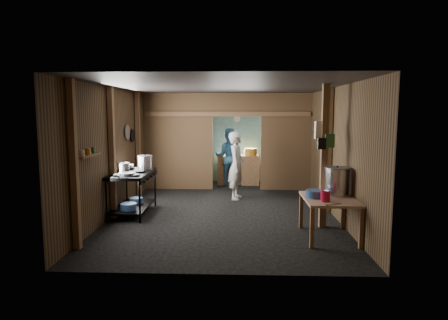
{
  "coord_description": "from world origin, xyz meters",
  "views": [
    {
      "loc": [
        0.32,
        -8.4,
        2.11
      ],
      "look_at": [
        0.0,
        -0.2,
        1.1
      ],
      "focal_mm": 31.54,
      "sensor_mm": 36.0,
      "label": 1
    }
  ],
  "objects_px": {
    "pink_bucket": "(325,196)",
    "cook": "(237,166)",
    "gas_range": "(133,193)",
    "prep_table": "(329,218)",
    "yellow_tub": "(250,152)",
    "stock_pot": "(337,182)",
    "stove_pot_large": "(145,163)"
  },
  "relations": [
    {
      "from": "pink_bucket",
      "to": "cook",
      "type": "bearing_deg",
      "value": 114.27
    },
    {
      "from": "gas_range",
      "to": "cook",
      "type": "xyz_separation_m",
      "value": [
        2.14,
        1.52,
        0.38
      ]
    },
    {
      "from": "gas_range",
      "to": "prep_table",
      "type": "distance_m",
      "value": 3.97
    },
    {
      "from": "pink_bucket",
      "to": "yellow_tub",
      "type": "distance_m",
      "value": 5.24
    },
    {
      "from": "yellow_tub",
      "to": "prep_table",
      "type": "bearing_deg",
      "value": -76.29
    },
    {
      "from": "cook",
      "to": "stock_pot",
      "type": "bearing_deg",
      "value": -138.0
    },
    {
      "from": "yellow_tub",
      "to": "cook",
      "type": "distance_m",
      "value": 1.98
    },
    {
      "from": "stove_pot_large",
      "to": "yellow_tub",
      "type": "relative_size",
      "value": 0.86
    },
    {
      "from": "prep_table",
      "to": "yellow_tub",
      "type": "relative_size",
      "value": 3.1
    },
    {
      "from": "pink_bucket",
      "to": "stock_pot",
      "type": "bearing_deg",
      "value": 59.81
    },
    {
      "from": "stove_pot_large",
      "to": "pink_bucket",
      "type": "bearing_deg",
      "value": -31.86
    },
    {
      "from": "prep_table",
      "to": "stock_pot",
      "type": "distance_m",
      "value": 0.65
    },
    {
      "from": "gas_range",
      "to": "pink_bucket",
      "type": "relative_size",
      "value": 8.26
    },
    {
      "from": "prep_table",
      "to": "yellow_tub",
      "type": "xyz_separation_m",
      "value": [
        -1.18,
        4.85,
        0.61
      ]
    },
    {
      "from": "prep_table",
      "to": "stock_pot",
      "type": "relative_size",
      "value": 2.31
    },
    {
      "from": "prep_table",
      "to": "stove_pot_large",
      "type": "distance_m",
      "value": 4.05
    },
    {
      "from": "stock_pot",
      "to": "cook",
      "type": "distance_m",
      "value": 3.19
    },
    {
      "from": "prep_table",
      "to": "cook",
      "type": "distance_m",
      "value": 3.35
    },
    {
      "from": "gas_range",
      "to": "pink_bucket",
      "type": "height_order",
      "value": "gas_range"
    },
    {
      "from": "prep_table",
      "to": "stove_pot_large",
      "type": "height_order",
      "value": "stove_pot_large"
    },
    {
      "from": "prep_table",
      "to": "stove_pot_large",
      "type": "bearing_deg",
      "value": 152.47
    },
    {
      "from": "stove_pot_large",
      "to": "cook",
      "type": "distance_m",
      "value": 2.25
    },
    {
      "from": "gas_range",
      "to": "stock_pot",
      "type": "xyz_separation_m",
      "value": [
        3.89,
        -1.14,
        0.47
      ]
    },
    {
      "from": "stock_pot",
      "to": "pink_bucket",
      "type": "height_order",
      "value": "stock_pot"
    },
    {
      "from": "stock_pot",
      "to": "gas_range",
      "type": "bearing_deg",
      "value": 163.63
    },
    {
      "from": "stock_pot",
      "to": "pink_bucket",
      "type": "distance_m",
      "value": 0.63
    },
    {
      "from": "stock_pot",
      "to": "yellow_tub",
      "type": "distance_m",
      "value": 4.79
    },
    {
      "from": "cook",
      "to": "stove_pot_large",
      "type": "bearing_deg",
      "value": 127.35
    },
    {
      "from": "prep_table",
      "to": "cook",
      "type": "height_order",
      "value": "cook"
    },
    {
      "from": "stove_pot_large",
      "to": "cook",
      "type": "bearing_deg",
      "value": 28.65
    },
    {
      "from": "stove_pot_large",
      "to": "pink_bucket",
      "type": "xyz_separation_m",
      "value": [
        3.41,
        -2.12,
        -0.24
      ]
    },
    {
      "from": "yellow_tub",
      "to": "pink_bucket",
      "type": "bearing_deg",
      "value": -78.4
    }
  ]
}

